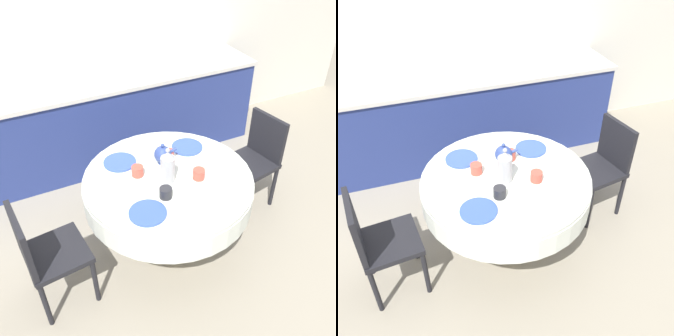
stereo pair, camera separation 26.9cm
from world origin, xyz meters
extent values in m
plane|color=#9E937F|center=(0.00, 0.00, 0.00)|extent=(12.00, 12.00, 0.00)
cube|color=silver|center=(0.00, 1.76, 1.30)|extent=(7.00, 0.05, 2.60)
cube|color=navy|center=(0.00, 1.42, 0.44)|extent=(3.20, 0.60, 0.89)
cube|color=beige|center=(0.00, 1.42, 0.91)|extent=(3.24, 0.64, 0.04)
cylinder|color=brown|center=(0.00, 0.00, 0.02)|extent=(0.44, 0.44, 0.04)
cylinder|color=brown|center=(0.00, 0.00, 0.28)|extent=(0.11, 0.11, 0.47)
cylinder|color=silver|center=(0.00, 0.00, 0.60)|extent=(1.26, 1.26, 0.18)
cylinder|color=silver|center=(0.00, 0.00, 0.71)|extent=(1.25, 1.25, 0.03)
cube|color=black|center=(0.88, 0.15, 0.45)|extent=(0.46, 0.46, 0.04)
cube|color=black|center=(1.06, 0.18, 0.67)|extent=(0.10, 0.38, 0.40)
cylinder|color=black|center=(0.74, -0.05, 0.21)|extent=(0.04, 0.04, 0.43)
cylinder|color=black|center=(0.68, 0.29, 0.21)|extent=(0.04, 0.04, 0.43)
cylinder|color=black|center=(1.09, 0.01, 0.21)|extent=(0.04, 0.04, 0.43)
cylinder|color=black|center=(1.03, 0.35, 0.21)|extent=(0.04, 0.04, 0.43)
cube|color=black|center=(-0.89, -0.10, 0.45)|extent=(0.44, 0.44, 0.04)
cube|color=black|center=(-1.07, -0.12, 0.67)|extent=(0.08, 0.38, 0.40)
cylinder|color=black|center=(-0.73, 0.10, 0.21)|extent=(0.04, 0.04, 0.43)
cylinder|color=black|center=(-0.70, -0.25, 0.21)|extent=(0.04, 0.04, 0.43)
cylinder|color=black|center=(-1.08, 0.06, 0.21)|extent=(0.04, 0.04, 0.43)
cylinder|color=black|center=(-1.05, -0.29, 0.21)|extent=(0.04, 0.04, 0.43)
cylinder|color=#3856AD|center=(-0.29, -0.29, 0.73)|extent=(0.25, 0.25, 0.01)
cylinder|color=#28282D|center=(-0.11, -0.19, 0.76)|extent=(0.09, 0.09, 0.08)
cylinder|color=white|center=(0.25, -0.33, 0.73)|extent=(0.25, 0.25, 0.01)
cylinder|color=#CC4C3D|center=(0.19, -0.11, 0.76)|extent=(0.09, 0.09, 0.08)
cylinder|color=#3856AD|center=(-0.26, 0.32, 0.73)|extent=(0.25, 0.25, 0.01)
cylinder|color=#CC4C3D|center=(-0.19, 0.11, 0.76)|extent=(0.09, 0.09, 0.08)
cylinder|color=#3856AD|center=(0.31, 0.27, 0.73)|extent=(0.25, 0.25, 0.01)
cylinder|color=#CC4C3D|center=(0.10, 0.20, 0.76)|extent=(0.09, 0.09, 0.08)
cylinder|color=#B2B2B7|center=(-0.02, -0.04, 0.83)|extent=(0.10, 0.10, 0.20)
cone|color=#B2B2B7|center=(-0.02, -0.04, 0.95)|extent=(0.09, 0.09, 0.05)
sphere|color=#B2B2B7|center=(-0.02, -0.04, 0.99)|extent=(0.03, 0.03, 0.03)
cylinder|color=#33478E|center=(0.04, 0.17, 0.73)|extent=(0.07, 0.07, 0.01)
sphere|color=#33478E|center=(0.04, 0.17, 0.80)|extent=(0.13, 0.13, 0.13)
cylinder|color=#33478E|center=(0.12, 0.17, 0.81)|extent=(0.08, 0.02, 0.05)
sphere|color=#33478E|center=(0.04, 0.17, 0.89)|extent=(0.03, 0.03, 0.03)
camera|label=1|loc=(-0.96, -1.92, 2.44)|focal=40.00mm
camera|label=2|loc=(-0.71, -2.02, 2.44)|focal=40.00mm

